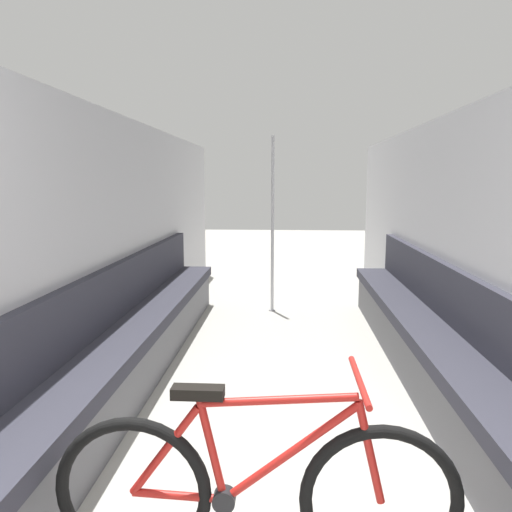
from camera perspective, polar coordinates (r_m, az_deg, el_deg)
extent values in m
cube|color=#B2B2B7|center=(3.94, -17.25, 0.91)|extent=(0.10, 8.96, 2.06)
cube|color=#B2B2B7|center=(3.91, 23.19, 0.55)|extent=(0.10, 8.96, 2.06)
cube|color=#5B5B60|center=(3.99, -13.59, -11.34)|extent=(0.35, 4.97, 0.38)
cube|color=#2D2D38|center=(3.92, -13.71, -8.04)|extent=(0.41, 4.97, 0.10)
cube|color=#2D2D38|center=(3.90, -16.24, -4.23)|extent=(0.07, 4.97, 0.42)
cube|color=#5B5B60|center=(3.97, 19.28, -11.70)|extent=(0.35, 4.97, 0.38)
cube|color=#2D2D38|center=(3.89, 19.45, -8.39)|extent=(0.41, 4.97, 0.10)
cube|color=#2D2D38|center=(3.88, 22.07, -4.61)|extent=(0.07, 4.97, 0.42)
torus|color=black|center=(2.23, -13.87, -24.72)|extent=(0.63, 0.05, 0.63)
torus|color=black|center=(2.18, 14.08, -25.58)|extent=(0.63, 0.05, 0.63)
cylinder|color=#B21E19|center=(2.20, -8.86, -25.44)|extent=(0.36, 0.03, 0.05)
cylinder|color=#B21E19|center=(2.11, -10.36, -21.00)|extent=(0.29, 0.03, 0.38)
cylinder|color=#B21E19|center=(2.06, -5.14, -20.87)|extent=(0.13, 0.03, 0.45)
cylinder|color=#B21E19|center=(2.05, 3.88, -21.57)|extent=(0.53, 0.03, 0.43)
cylinder|color=#B21E19|center=(1.95, 2.47, -16.13)|extent=(0.61, 0.03, 0.07)
cylinder|color=#B21E19|center=(2.07, 12.88, -21.00)|extent=(0.13, 0.03, 0.41)
cylinder|color=black|center=(2.17, -3.65, -26.00)|extent=(0.09, 0.06, 0.09)
cube|color=black|center=(1.97, -6.66, -15.22)|extent=(0.20, 0.07, 0.04)
cylinder|color=#B21E19|center=(1.94, 11.72, -13.76)|extent=(0.02, 0.46, 0.02)
cylinder|color=gray|center=(5.99, 1.85, -6.20)|extent=(0.08, 0.08, 0.01)
cylinder|color=silver|center=(5.82, 1.90, 3.53)|extent=(0.04, 0.04, 2.04)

